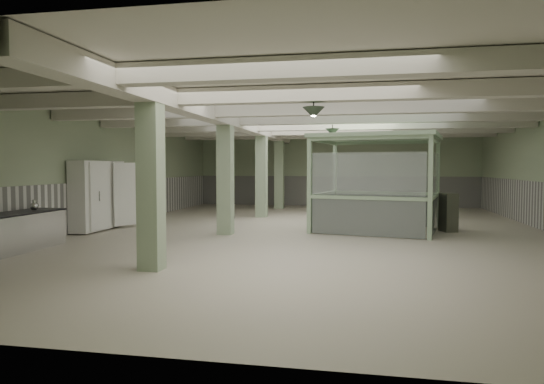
# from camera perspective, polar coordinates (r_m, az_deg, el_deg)

# --- Properties ---
(floor) EXTENTS (20.00, 20.00, 0.00)m
(floor) POSITION_cam_1_polar(r_m,az_deg,el_deg) (14.83, 4.97, -4.69)
(floor) COLOR beige
(floor) RESTS_ON ground
(ceiling) EXTENTS (14.00, 20.00, 0.02)m
(ceiling) POSITION_cam_1_polar(r_m,az_deg,el_deg) (14.79, 5.04, 9.26)
(ceiling) COLOR silver
(ceiling) RESTS_ON wall_back
(wall_back) EXTENTS (14.00, 0.02, 3.60)m
(wall_back) POSITION_cam_1_polar(r_m,az_deg,el_deg) (24.67, 7.42, 2.55)
(wall_back) COLOR #9FB08D
(wall_back) RESTS_ON floor
(wall_front) EXTENTS (14.00, 0.02, 3.60)m
(wall_front) POSITION_cam_1_polar(r_m,az_deg,el_deg) (4.87, -7.31, 0.82)
(wall_front) COLOR #9FB08D
(wall_front) RESTS_ON floor
(wall_left) EXTENTS (0.02, 20.00, 3.60)m
(wall_left) POSITION_cam_1_polar(r_m,az_deg,el_deg) (16.93, -19.30, 2.21)
(wall_left) COLOR #9FB08D
(wall_left) RESTS_ON floor
(wainscot_left) EXTENTS (0.05, 19.90, 1.50)m
(wainscot_left) POSITION_cam_1_polar(r_m,az_deg,el_deg) (16.96, -19.17, -1.34)
(wainscot_left) COLOR silver
(wainscot_left) RESTS_ON floor
(wainscot_back) EXTENTS (13.90, 0.05, 1.50)m
(wainscot_back) POSITION_cam_1_polar(r_m,az_deg,el_deg) (24.67, 7.40, 0.11)
(wainscot_back) COLOR silver
(wainscot_back) RESTS_ON floor
(girder) EXTENTS (0.45, 19.90, 0.40)m
(girder) POSITION_cam_1_polar(r_m,az_deg,el_deg) (15.23, -4.46, 8.25)
(girder) COLOR beige
(girder) RESTS_ON ceiling
(beam_a) EXTENTS (13.90, 0.35, 0.32)m
(beam_a) POSITION_cam_1_polar(r_m,az_deg,el_deg) (7.42, -1.15, 14.16)
(beam_a) COLOR beige
(beam_a) RESTS_ON ceiling
(beam_b) EXTENTS (13.90, 0.35, 0.32)m
(beam_b) POSITION_cam_1_polar(r_m,az_deg,el_deg) (9.85, 1.97, 11.39)
(beam_b) COLOR beige
(beam_b) RESTS_ON ceiling
(beam_c) EXTENTS (13.90, 0.35, 0.32)m
(beam_c) POSITION_cam_1_polar(r_m,az_deg,el_deg) (12.30, 3.81, 9.70)
(beam_c) COLOR beige
(beam_c) RESTS_ON ceiling
(beam_d) EXTENTS (13.90, 0.35, 0.32)m
(beam_d) POSITION_cam_1_polar(r_m,az_deg,el_deg) (14.77, 5.04, 8.57)
(beam_d) COLOR beige
(beam_d) RESTS_ON ceiling
(beam_e) EXTENTS (13.90, 0.35, 0.32)m
(beam_e) POSITION_cam_1_polar(r_m,az_deg,el_deg) (17.25, 5.90, 7.76)
(beam_e) COLOR beige
(beam_e) RESTS_ON ceiling
(beam_f) EXTENTS (13.90, 0.35, 0.32)m
(beam_f) POSITION_cam_1_polar(r_m,az_deg,el_deg) (19.73, 6.55, 7.16)
(beam_f) COLOR beige
(beam_f) RESTS_ON ceiling
(beam_g) EXTENTS (13.90, 0.35, 0.32)m
(beam_g) POSITION_cam_1_polar(r_m,az_deg,el_deg) (22.22, 7.05, 6.68)
(beam_g) COLOR beige
(beam_g) RESTS_ON ceiling
(column_a) EXTENTS (0.42, 0.42, 3.60)m
(column_a) POSITION_cam_1_polar(r_m,az_deg,el_deg) (9.52, -14.07, 1.81)
(column_a) COLOR #9BB390
(column_a) RESTS_ON floor
(column_b) EXTENTS (0.42, 0.42, 3.60)m
(column_b) POSITION_cam_1_polar(r_m,az_deg,el_deg) (14.21, -5.51, 2.25)
(column_b) COLOR #9BB390
(column_b) RESTS_ON floor
(column_c) EXTENTS (0.42, 0.42, 3.60)m
(column_c) POSITION_cam_1_polar(r_m,az_deg,el_deg) (19.05, -1.24, 2.45)
(column_c) COLOR #9BB390
(column_c) RESTS_ON floor
(column_d) EXTENTS (0.42, 0.42, 3.60)m
(column_d) POSITION_cam_1_polar(r_m,az_deg,el_deg) (22.98, 0.87, 2.54)
(column_d) COLOR #9BB390
(column_d) RESTS_ON floor
(pendant_front) EXTENTS (0.44, 0.44, 0.22)m
(pendant_front) POSITION_cam_1_polar(r_m,az_deg,el_deg) (9.73, 4.91, 9.28)
(pendant_front) COLOR #2D3C2D
(pendant_front) RESTS_ON ceiling
(pendant_mid) EXTENTS (0.44, 0.44, 0.22)m
(pendant_mid) POSITION_cam_1_polar(r_m,az_deg,el_deg) (15.19, 7.12, 7.00)
(pendant_mid) COLOR #2D3C2D
(pendant_mid) RESTS_ON ceiling
(pendant_back) EXTENTS (0.44, 0.44, 0.22)m
(pendant_back) POSITION_cam_1_polar(r_m,az_deg,el_deg) (20.18, 8.07, 6.00)
(pendant_back) COLOR #2D3C2D
(pendant_back) RESTS_ON ceiling
(pitcher_far) EXTENTS (0.23, 0.25, 0.27)m
(pitcher_far) POSITION_cam_1_polar(r_m,az_deg,el_deg) (13.24, -26.20, -1.43)
(pitcher_far) COLOR #B6B6BB
(pitcher_far) RESTS_ON prep_counter
(walkin_cooler) EXTENTS (0.95, 2.31, 2.12)m
(walkin_cooler) POSITION_cam_1_polar(r_m,az_deg,el_deg) (15.99, -19.71, -0.48)
(walkin_cooler) COLOR white
(walkin_cooler) RESTS_ON floor
(guard_booth) EXTENTS (4.20, 3.76, 2.96)m
(guard_booth) POSITION_cam_1_polar(r_m,az_deg,el_deg) (15.27, 12.19, 2.84)
(guard_booth) COLOR #A3C39C
(guard_booth) RESTS_ON floor
(filing_cabinet) EXTENTS (0.53, 0.64, 1.18)m
(filing_cabinet) POSITION_cam_1_polar(r_m,az_deg,el_deg) (15.75, 20.04, -2.26)
(filing_cabinet) COLOR #565A4B
(filing_cabinet) RESTS_ON floor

